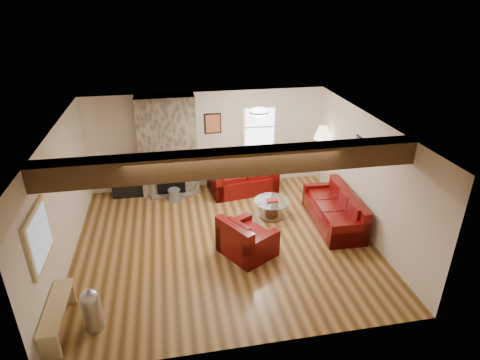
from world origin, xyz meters
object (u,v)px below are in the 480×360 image
(coffee_table, at_px, (272,209))
(television, at_px, (131,168))
(sofa_three, at_px, (334,209))
(floor_lamp, at_px, (323,136))
(armchair_red, at_px, (247,236))
(loveseat, at_px, (243,175))
(tv_cabinet, at_px, (133,185))

(coffee_table, bearing_deg, television, 151.31)
(sofa_three, bearing_deg, floor_lamp, 172.18)
(sofa_three, xyz_separation_m, armchair_red, (-2.09, -0.73, 0.01))
(armchair_red, distance_m, floor_lamp, 3.56)
(loveseat, height_order, tv_cabinet, loveseat)
(coffee_table, xyz_separation_m, television, (-3.17, 1.74, 0.53))
(sofa_three, xyz_separation_m, floor_lamp, (0.30, 1.69, 1.08))
(loveseat, distance_m, coffee_table, 1.51)
(loveseat, xyz_separation_m, coffee_table, (0.40, -1.44, -0.23))
(loveseat, height_order, armchair_red, loveseat)
(loveseat, bearing_deg, tv_cabinet, 165.98)
(sofa_three, bearing_deg, television, -114.97)
(armchair_red, bearing_deg, floor_lamp, -74.93)
(loveseat, bearing_deg, television, 165.98)
(floor_lamp, bearing_deg, armchair_red, -134.62)
(loveseat, bearing_deg, armchair_red, -106.80)
(tv_cabinet, xyz_separation_m, floor_lamp, (4.73, -0.59, 1.20))
(armchair_red, xyz_separation_m, television, (-2.34, 3.00, 0.35))
(tv_cabinet, distance_m, floor_lamp, 4.91)
(sofa_three, relative_size, floor_lamp, 1.15)
(loveseat, distance_m, floor_lamp, 2.22)
(loveseat, relative_size, floor_lamp, 0.98)
(coffee_table, height_order, tv_cabinet, tv_cabinet)
(loveseat, distance_m, tv_cabinet, 2.79)
(coffee_table, distance_m, television, 3.65)
(sofa_three, bearing_deg, tv_cabinet, -114.97)
(armchair_red, relative_size, tv_cabinet, 0.95)
(sofa_three, bearing_deg, coffee_table, -110.96)
(tv_cabinet, height_order, floor_lamp, floor_lamp)
(armchair_red, height_order, coffee_table, armchair_red)
(loveseat, height_order, floor_lamp, floor_lamp)
(sofa_three, height_order, armchair_red, armchair_red)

